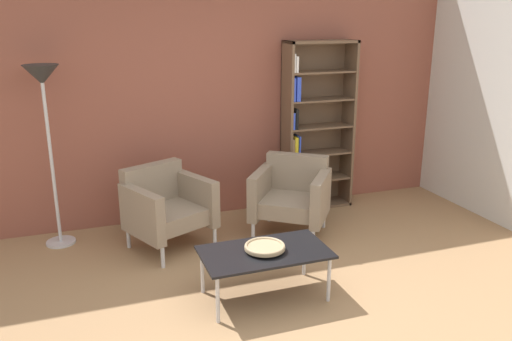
{
  "coord_description": "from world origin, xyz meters",
  "views": [
    {
      "loc": [
        -1.4,
        -3.0,
        2.18
      ],
      "look_at": [
        -0.04,
        0.84,
        0.95
      ],
      "focal_mm": 36.63,
      "sensor_mm": 36.0,
      "label": 1
    }
  ],
  "objects_px": {
    "bookshelf_tall": "(312,129)",
    "coffee_table_low": "(265,255)",
    "decorative_bowl": "(265,247)",
    "armchair_spare_guest": "(166,206)",
    "armchair_near_window": "(292,194)",
    "floor_lamp_torchiere": "(44,97)"
  },
  "relations": [
    {
      "from": "coffee_table_low",
      "to": "decorative_bowl",
      "type": "height_order",
      "value": "decorative_bowl"
    },
    {
      "from": "decorative_bowl",
      "to": "armchair_near_window",
      "type": "bearing_deg",
      "value": 57.53
    },
    {
      "from": "decorative_bowl",
      "to": "armchair_spare_guest",
      "type": "height_order",
      "value": "armchair_spare_guest"
    },
    {
      "from": "bookshelf_tall",
      "to": "decorative_bowl",
      "type": "bearing_deg",
      "value": -124.93
    },
    {
      "from": "armchair_near_window",
      "to": "armchair_spare_guest",
      "type": "xyz_separation_m",
      "value": [
        -1.26,
        0.11,
        0.0
      ]
    },
    {
      "from": "armchair_spare_guest",
      "to": "floor_lamp_torchiere",
      "type": "bearing_deg",
      "value": 133.26
    },
    {
      "from": "coffee_table_low",
      "to": "armchair_near_window",
      "type": "bearing_deg",
      "value": 57.53
    },
    {
      "from": "decorative_bowl",
      "to": "floor_lamp_torchiere",
      "type": "relative_size",
      "value": 0.18
    },
    {
      "from": "coffee_table_low",
      "to": "armchair_near_window",
      "type": "xyz_separation_m",
      "value": [
        0.71,
        1.11,
        0.05
      ]
    },
    {
      "from": "bookshelf_tall",
      "to": "coffee_table_low",
      "type": "xyz_separation_m",
      "value": [
        -1.24,
        -1.77,
        -0.55
      ]
    },
    {
      "from": "bookshelf_tall",
      "to": "decorative_bowl",
      "type": "distance_m",
      "value": 2.21
    },
    {
      "from": "bookshelf_tall",
      "to": "coffee_table_low",
      "type": "relative_size",
      "value": 1.9
    },
    {
      "from": "decorative_bowl",
      "to": "coffee_table_low",
      "type": "bearing_deg",
      "value": -57.99
    },
    {
      "from": "armchair_near_window",
      "to": "armchair_spare_guest",
      "type": "relative_size",
      "value": 1.04
    },
    {
      "from": "armchair_near_window",
      "to": "floor_lamp_torchiere",
      "type": "distance_m",
      "value": 2.53
    },
    {
      "from": "bookshelf_tall",
      "to": "armchair_spare_guest",
      "type": "distance_m",
      "value": 1.94
    },
    {
      "from": "floor_lamp_torchiere",
      "to": "decorative_bowl",
      "type": "bearing_deg",
      "value": -46.43
    },
    {
      "from": "bookshelf_tall",
      "to": "decorative_bowl",
      "type": "xyz_separation_m",
      "value": [
        -1.24,
        -1.77,
        -0.48
      ]
    },
    {
      "from": "coffee_table_low",
      "to": "armchair_spare_guest",
      "type": "bearing_deg",
      "value": 114.47
    },
    {
      "from": "bookshelf_tall",
      "to": "coffee_table_low",
      "type": "bearing_deg",
      "value": -124.93
    },
    {
      "from": "decorative_bowl",
      "to": "armchair_spare_guest",
      "type": "distance_m",
      "value": 1.34
    },
    {
      "from": "armchair_near_window",
      "to": "armchair_spare_guest",
      "type": "height_order",
      "value": "same"
    }
  ]
}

